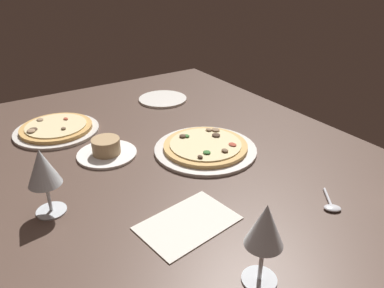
{
  "coord_description": "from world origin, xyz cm",
  "views": [
    {
      "loc": [
        -82.79,
        48.92,
        57.43
      ],
      "look_at": [
        -1.15,
        -4.1,
        7.0
      ],
      "focal_mm": 34.52,
      "sensor_mm": 36.0,
      "label": 1
    }
  ],
  "objects_px": {
    "side_plate": "(163,99)",
    "wine_glass_near": "(265,228)",
    "pizza_side": "(56,129)",
    "paper_menu": "(188,223)",
    "spoon": "(331,205)",
    "pizza_main": "(205,147)",
    "ramekin_on_saucer": "(106,150)",
    "wine_glass_far": "(43,169)"
  },
  "relations": [
    {
      "from": "side_plate",
      "to": "wine_glass_near",
      "type": "bearing_deg",
      "value": 161.57
    },
    {
      "from": "pizza_side",
      "to": "paper_menu",
      "type": "relative_size",
      "value": 1.3
    },
    {
      "from": "paper_menu",
      "to": "spoon",
      "type": "xyz_separation_m",
      "value": [
        -0.13,
        -0.32,
        0.0
      ]
    },
    {
      "from": "wine_glass_near",
      "to": "paper_menu",
      "type": "relative_size",
      "value": 0.8
    },
    {
      "from": "wine_glass_near",
      "to": "spoon",
      "type": "height_order",
      "value": "wine_glass_near"
    },
    {
      "from": "pizza_main",
      "to": "paper_menu",
      "type": "bearing_deg",
      "value": 138.65
    },
    {
      "from": "pizza_main",
      "to": "ramekin_on_saucer",
      "type": "xyz_separation_m",
      "value": [
        0.14,
        0.26,
        0.01
      ]
    },
    {
      "from": "pizza_main",
      "to": "ramekin_on_saucer",
      "type": "distance_m",
      "value": 0.29
    },
    {
      "from": "pizza_main",
      "to": "paper_menu",
      "type": "height_order",
      "value": "pizza_main"
    },
    {
      "from": "pizza_main",
      "to": "spoon",
      "type": "height_order",
      "value": "pizza_main"
    },
    {
      "from": "ramekin_on_saucer",
      "to": "spoon",
      "type": "relative_size",
      "value": 1.96
    },
    {
      "from": "side_plate",
      "to": "spoon",
      "type": "height_order",
      "value": "spoon"
    },
    {
      "from": "ramekin_on_saucer",
      "to": "spoon",
      "type": "xyz_separation_m",
      "value": [
        -0.53,
        -0.35,
        -0.01
      ]
    },
    {
      "from": "pizza_main",
      "to": "wine_glass_far",
      "type": "bearing_deg",
      "value": 95.92
    },
    {
      "from": "wine_glass_near",
      "to": "spoon",
      "type": "bearing_deg",
      "value": -76.19
    },
    {
      "from": "pizza_side",
      "to": "wine_glass_near",
      "type": "relative_size",
      "value": 1.62
    },
    {
      "from": "pizza_main",
      "to": "side_plate",
      "type": "bearing_deg",
      "value": -12.78
    },
    {
      "from": "wine_glass_far",
      "to": "paper_menu",
      "type": "height_order",
      "value": "wine_glass_far"
    },
    {
      "from": "paper_menu",
      "to": "pizza_side",
      "type": "bearing_deg",
      "value": 2.09
    },
    {
      "from": "wine_glass_near",
      "to": "paper_menu",
      "type": "height_order",
      "value": "wine_glass_near"
    },
    {
      "from": "pizza_main",
      "to": "ramekin_on_saucer",
      "type": "height_order",
      "value": "ramekin_on_saucer"
    },
    {
      "from": "side_plate",
      "to": "spoon",
      "type": "distance_m",
      "value": 0.84
    },
    {
      "from": "wine_glass_far",
      "to": "pizza_main",
      "type": "bearing_deg",
      "value": -84.08
    },
    {
      "from": "pizza_side",
      "to": "wine_glass_far",
      "type": "bearing_deg",
      "value": 163.54
    },
    {
      "from": "spoon",
      "to": "paper_menu",
      "type": "bearing_deg",
      "value": 67.11
    },
    {
      "from": "pizza_side",
      "to": "wine_glass_far",
      "type": "height_order",
      "value": "wine_glass_far"
    },
    {
      "from": "side_plate",
      "to": "paper_menu",
      "type": "distance_m",
      "value": 0.78
    },
    {
      "from": "pizza_side",
      "to": "wine_glass_far",
      "type": "relative_size",
      "value": 1.69
    },
    {
      "from": "wine_glass_far",
      "to": "side_plate",
      "type": "relative_size",
      "value": 0.84
    },
    {
      "from": "wine_glass_far",
      "to": "wine_glass_near",
      "type": "relative_size",
      "value": 0.96
    },
    {
      "from": "wine_glass_far",
      "to": "paper_menu",
      "type": "distance_m",
      "value": 0.34
    },
    {
      "from": "pizza_main",
      "to": "spoon",
      "type": "bearing_deg",
      "value": -167.14
    },
    {
      "from": "pizza_main",
      "to": "wine_glass_far",
      "type": "relative_size",
      "value": 1.89
    },
    {
      "from": "wine_glass_near",
      "to": "pizza_main",
      "type": "bearing_deg",
      "value": -23.61
    },
    {
      "from": "paper_menu",
      "to": "spoon",
      "type": "distance_m",
      "value": 0.34
    },
    {
      "from": "paper_menu",
      "to": "wine_glass_near",
      "type": "bearing_deg",
      "value": 178.64
    },
    {
      "from": "pizza_side",
      "to": "spoon",
      "type": "relative_size",
      "value": 3.08
    },
    {
      "from": "side_plate",
      "to": "paper_menu",
      "type": "height_order",
      "value": "side_plate"
    },
    {
      "from": "side_plate",
      "to": "ramekin_on_saucer",
      "type": "bearing_deg",
      "value": 130.95
    },
    {
      "from": "ramekin_on_saucer",
      "to": "side_plate",
      "type": "height_order",
      "value": "ramekin_on_saucer"
    },
    {
      "from": "wine_glass_near",
      "to": "pizza_side",
      "type": "bearing_deg",
      "value": 9.42
    },
    {
      "from": "paper_menu",
      "to": "wine_glass_far",
      "type": "bearing_deg",
      "value": 41.03
    }
  ]
}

